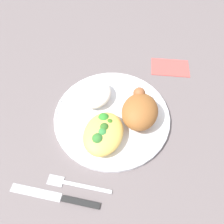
{
  "coord_description": "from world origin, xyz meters",
  "views": [
    {
      "loc": [
        -0.28,
        -0.09,
        0.46
      ],
      "look_at": [
        0.0,
        0.0,
        0.02
      ],
      "focal_mm": 33.69,
      "sensor_mm": 36.0,
      "label": 1
    }
  ],
  "objects_px": {
    "roasted_chicken": "(140,111)",
    "fork": "(75,185)",
    "knife": "(61,198)",
    "plate": "(112,116)",
    "napkin": "(170,67)",
    "mac_cheese_with_broccoli": "(104,133)",
    "rice_pile": "(96,94)"
  },
  "relations": [
    {
      "from": "fork",
      "to": "napkin",
      "type": "distance_m",
      "value": 0.43
    },
    {
      "from": "fork",
      "to": "knife",
      "type": "height_order",
      "value": "knife"
    },
    {
      "from": "fork",
      "to": "napkin",
      "type": "bearing_deg",
      "value": -18.94
    },
    {
      "from": "plate",
      "to": "napkin",
      "type": "relative_size",
      "value": 2.6
    },
    {
      "from": "roasted_chicken",
      "to": "napkin",
      "type": "xyz_separation_m",
      "value": [
        0.21,
        -0.05,
        -0.04
      ]
    },
    {
      "from": "plate",
      "to": "rice_pile",
      "type": "distance_m",
      "value": 0.07
    },
    {
      "from": "roasted_chicken",
      "to": "fork",
      "type": "distance_m",
      "value": 0.22
    },
    {
      "from": "fork",
      "to": "knife",
      "type": "relative_size",
      "value": 0.75
    },
    {
      "from": "plate",
      "to": "rice_pile",
      "type": "xyz_separation_m",
      "value": [
        0.04,
        0.06,
        0.02
      ]
    },
    {
      "from": "plate",
      "to": "mac_cheese_with_broccoli",
      "type": "height_order",
      "value": "mac_cheese_with_broccoli"
    },
    {
      "from": "fork",
      "to": "plate",
      "type": "bearing_deg",
      "value": -7.24
    },
    {
      "from": "roasted_chicken",
      "to": "knife",
      "type": "height_order",
      "value": "roasted_chicken"
    },
    {
      "from": "rice_pile",
      "to": "knife",
      "type": "relative_size",
      "value": 0.49
    },
    {
      "from": "mac_cheese_with_broccoli",
      "to": "knife",
      "type": "relative_size",
      "value": 0.61
    },
    {
      "from": "rice_pile",
      "to": "plate",
      "type": "bearing_deg",
      "value": -124.24
    },
    {
      "from": "fork",
      "to": "rice_pile",
      "type": "bearing_deg",
      "value": 8.11
    },
    {
      "from": "napkin",
      "to": "rice_pile",
      "type": "bearing_deg",
      "value": 137.09
    },
    {
      "from": "plate",
      "to": "knife",
      "type": "relative_size",
      "value": 1.54
    },
    {
      "from": "napkin",
      "to": "mac_cheese_with_broccoli",
      "type": "bearing_deg",
      "value": 158.25
    },
    {
      "from": "knife",
      "to": "napkin",
      "type": "distance_m",
      "value": 0.47
    },
    {
      "from": "roasted_chicken",
      "to": "mac_cheese_with_broccoli",
      "type": "height_order",
      "value": "roasted_chicken"
    },
    {
      "from": "roasted_chicken",
      "to": "mac_cheese_with_broccoli",
      "type": "relative_size",
      "value": 0.95
    },
    {
      "from": "roasted_chicken",
      "to": "rice_pile",
      "type": "height_order",
      "value": "roasted_chicken"
    },
    {
      "from": "plate",
      "to": "roasted_chicken",
      "type": "distance_m",
      "value": 0.08
    },
    {
      "from": "plate",
      "to": "roasted_chicken",
      "type": "height_order",
      "value": "roasted_chicken"
    },
    {
      "from": "plate",
      "to": "napkin",
      "type": "bearing_deg",
      "value": -27.63
    },
    {
      "from": "plate",
      "to": "knife",
      "type": "bearing_deg",
      "value": 169.49
    },
    {
      "from": "plate",
      "to": "fork",
      "type": "distance_m",
      "value": 0.19
    },
    {
      "from": "knife",
      "to": "napkin",
      "type": "relative_size",
      "value": 1.69
    },
    {
      "from": "rice_pile",
      "to": "mac_cheese_with_broccoli",
      "type": "relative_size",
      "value": 0.8
    },
    {
      "from": "knife",
      "to": "mac_cheese_with_broccoli",
      "type": "bearing_deg",
      "value": -15.39
    },
    {
      "from": "plate",
      "to": "napkin",
      "type": "distance_m",
      "value": 0.25
    }
  ]
}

